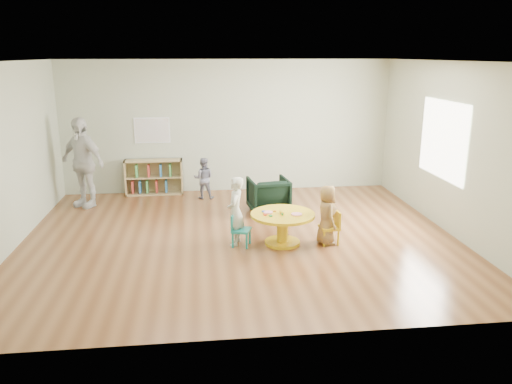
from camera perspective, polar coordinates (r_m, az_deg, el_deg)
room at (r=7.74m, az=-1.83°, el=8.00°), size 7.10×7.00×2.80m
activity_table at (r=7.84m, az=3.06°, el=-3.54°), size 1.01×1.01×0.55m
kid_chair_left at (r=7.78m, az=-1.97°, el=-4.22°), size 0.35×0.35×0.52m
kid_chair_right at (r=7.96m, az=8.64°, el=-3.87°), size 0.31×0.31×0.54m
bookshelf at (r=10.86m, az=-11.63°, el=1.67°), size 1.20×0.30×0.75m
alphabet_poster at (r=10.79m, az=-11.79°, el=6.91°), size 0.74×0.01×0.54m
armchair at (r=9.39m, az=1.42°, el=-0.37°), size 0.79×0.81×0.67m
child_left at (r=7.76m, az=-2.36°, el=-2.20°), size 0.34×0.45×1.09m
child_right at (r=7.88m, az=8.09°, el=-2.60°), size 0.35×0.49×0.95m
toddler at (r=10.33m, az=-6.02°, el=1.57°), size 0.45×0.37×0.86m
adult_caretaker at (r=10.23m, az=-19.23°, el=3.21°), size 1.09×0.93×1.75m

